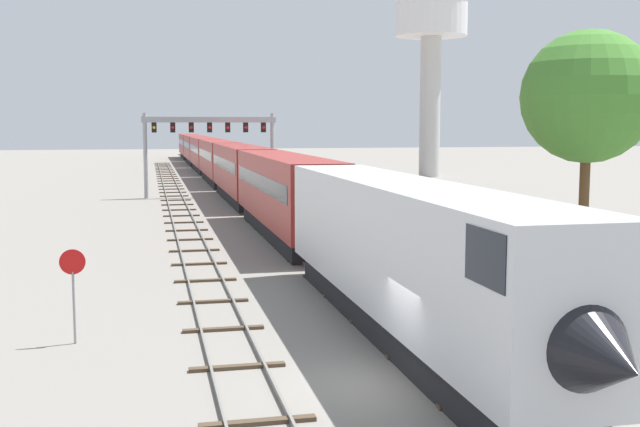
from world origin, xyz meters
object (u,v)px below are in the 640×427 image
at_px(water_tower, 431,34).
at_px(stop_sign, 73,283).
at_px(signal_gantry, 210,135).
at_px(trackside_tree_left, 588,97).
at_px(passenger_train, 218,160).

distance_m(water_tower, stop_sign, 80.61).
height_order(signal_gantry, trackside_tree_left, trackside_tree_left).
relative_size(water_tower, trackside_tree_left, 1.97).
distance_m(signal_gantry, water_tower, 39.02).
xyz_separation_m(water_tower, stop_sign, (-37.24, -69.66, -16.06)).
distance_m(passenger_train, signal_gantry, 18.29).
height_order(signal_gantry, stop_sign, signal_gantry).
bearing_deg(passenger_train, water_tower, 9.42).
bearing_deg(water_tower, signal_gantry, -142.77).
height_order(passenger_train, trackside_tree_left, trackside_tree_left).
height_order(passenger_train, stop_sign, passenger_train).
xyz_separation_m(stop_sign, trackside_tree_left, (25.88, 14.84, 6.21)).
xyz_separation_m(passenger_train, signal_gantry, (-2.25, -17.89, 3.07)).
relative_size(signal_gantry, water_tower, 0.52).
bearing_deg(stop_sign, water_tower, 61.87).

